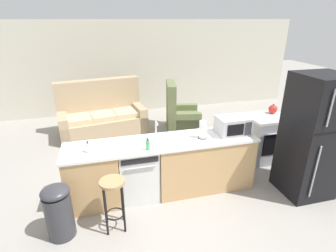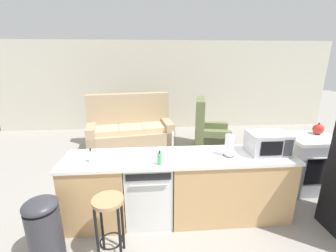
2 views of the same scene
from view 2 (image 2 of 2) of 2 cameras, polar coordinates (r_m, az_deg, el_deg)
The scene contains 15 objects.
ground_plane at distance 3.35m, azimuth -0.01°, elevation -21.86°, with size 24.00×24.00×0.00m, color gray.
wall_back at distance 6.87m, azimuth -0.27°, elevation 10.14°, with size 10.00×0.06×2.60m.
kitchen_counter at distance 3.13m, azimuth 4.52°, elevation -15.57°, with size 2.94×0.66×0.90m.
dishwasher at distance 3.10m, azimuth -4.81°, elevation -15.93°, with size 0.58×0.61×0.84m.
stove_range at distance 4.38m, azimuth 32.00°, elevation -7.93°, with size 0.76×0.68×0.90m.
microwave at distance 3.19m, azimuth 24.00°, elevation -4.00°, with size 0.50×0.37×0.28m.
sink_faucet at distance 2.91m, azimuth 1.19°, elevation -4.62°, with size 0.07×0.18×0.30m.
paper_towel_roll at distance 2.94m, azimuth 15.27°, elevation -4.88°, with size 0.14×0.14×0.28m.
soap_bottle at distance 2.64m, azimuth -2.18°, elevation -8.32°, with size 0.06×0.06×0.18m.
dish_soap_bottle at distance 2.85m, azimuth -18.97°, elevation -7.31°, with size 0.06×0.06×0.18m.
kettle at distance 4.41m, azimuth 33.86°, elevation -0.67°, with size 0.21×0.17×0.19m.
bar_stool at distance 2.56m, azimuth -14.71°, elevation -21.22°, with size 0.32×0.32×0.74m.
trash_bin at distance 2.89m, azimuth -28.86°, elevation -22.04°, with size 0.35×0.35×0.74m.
couch at distance 5.63m, azimuth -9.54°, elevation -1.02°, with size 2.11×1.20×1.27m.
armchair at distance 5.49m, azimuth 10.02°, elevation -2.02°, with size 0.96×1.00×1.20m.
Camera 2 is at (-0.21, -2.61, 2.09)m, focal length 24.00 mm.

